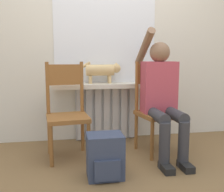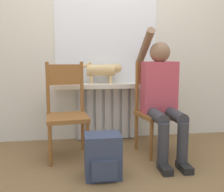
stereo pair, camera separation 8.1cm
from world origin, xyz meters
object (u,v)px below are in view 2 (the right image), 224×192
at_px(cat, 103,70).
at_px(backpack, 103,156).
at_px(person, 162,93).
at_px(chair_left, 67,111).
at_px(chair_right, 157,108).

bearing_deg(cat, backpack, -96.80).
xyz_separation_m(person, cat, (-0.52, 0.55, 0.20)).
bearing_deg(backpack, cat, 83.20).
height_order(person, backpack, person).
distance_m(chair_left, chair_right, 0.92).
height_order(chair_left, chair_right, same).
xyz_separation_m(person, backpack, (-0.63, -0.41, -0.46)).
xyz_separation_m(chair_right, person, (0.01, -0.12, 0.17)).
height_order(cat, backpack, cat).
relative_size(person, backpack, 3.49).
bearing_deg(cat, chair_right, -40.38).
bearing_deg(backpack, chair_right, 40.03).
relative_size(chair_right, person, 0.74).
bearing_deg(chair_right, backpack, -150.99).
height_order(chair_right, cat, same).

